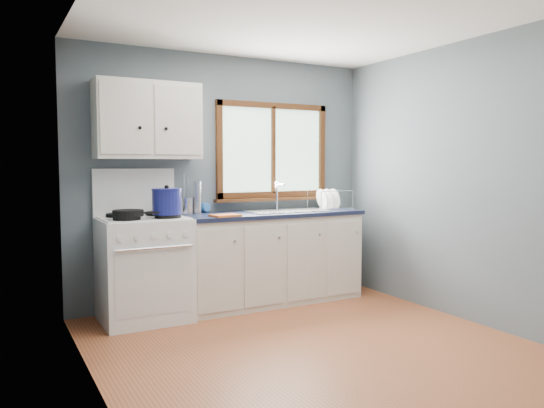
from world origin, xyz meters
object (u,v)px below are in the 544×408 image
stockpot (167,201)px  dish_rack (329,203)px  skillet (128,213)px  thermos (197,198)px  gas_range (144,265)px  sink (286,217)px  utensil_crock (187,205)px  base_cabinets (271,262)px

stockpot → dish_rack: bearing=6.3°
skillet → stockpot: (0.34, 0.00, 0.09)m
stockpot → thermos: size_ratio=0.90×
gas_range → dish_rack: (2.05, 0.06, 0.48)m
sink → utensil_crock: bearing=168.7°
sink → stockpot: bearing=-172.9°
gas_range → base_cabinets: 1.31m
gas_range → thermos: 0.85m
base_cabinets → dish_rack: dish_rack is taller
thermos → skillet: bearing=-156.1°
stockpot → utensil_crock: size_ratio=0.71×
gas_range → thermos: gas_range is taller
gas_range → stockpot: gas_range is taller
sink → dish_rack: sink is taller
thermos → dish_rack: (1.47, -0.12, -0.10)m
base_cabinets → utensil_crock: (-0.82, 0.20, 0.59)m
base_cabinets → sink: bearing=-0.1°
sink → gas_range: bearing=-179.3°
stockpot → dish_rack: 1.89m
skillet → thermos: (0.75, 0.33, 0.09)m
utensil_crock → gas_range: bearing=-156.1°
skillet → stockpot: bearing=21.0°
thermos → dish_rack: 1.47m
gas_range → sink: bearing=0.7°
utensil_crock → dish_rack: bearing=-5.6°
dish_rack → stockpot: bearing=-170.9°
sink → thermos: bearing=169.6°
utensil_crock → base_cabinets: bearing=-13.6°
base_cabinets → stockpot: bearing=-171.8°
skillet → sink: bearing=26.2°
utensil_crock → thermos: utensil_crock is taller
gas_range → sink: (1.49, 0.02, 0.37)m
gas_range → skillet: 0.54m
sink → utensil_crock: (-1.00, 0.20, 0.14)m
sink → stockpot: size_ratio=2.96×
dish_rack → sink: bearing=-172.6°
skillet → dish_rack: bearing=25.9°
sink → stockpot: stockpot is taller
stockpot → gas_range: bearing=140.7°
base_cabinets → utensil_crock: utensil_crock is taller
skillet → dish_rack: 2.22m
sink → thermos: 0.94m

